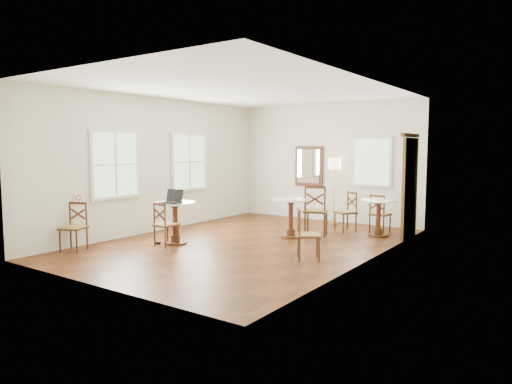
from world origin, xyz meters
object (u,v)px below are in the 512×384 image
cafe_table_mid (291,214)px  chair_near_a (165,224)px  chair_mid_a (316,211)px  chair_back_b (346,212)px  navy_mug (175,200)px  cafe_table_near (175,218)px  power_adapter (157,243)px  floor_lamp (334,168)px  chair_near_b (74,227)px  laptop (173,200)px  chair_mid_b (307,234)px  mouse (176,201)px  water_glass (173,200)px  chair_back_a (380,214)px  cafe_table_back (379,214)px

cafe_table_mid → chair_near_a: chair_near_a is taller
chair_mid_a → chair_back_b: bearing=-131.0°
navy_mug → cafe_table_mid: bearing=50.4°
cafe_table_near → power_adapter: cafe_table_near is taller
chair_back_b → floor_lamp: bearing=163.3°
chair_near_b → chair_back_b: (3.30, 4.71, 0.00)m
laptop → power_adapter: 0.95m
chair_near_a → chair_back_b: 4.12m
power_adapter → chair_near_b: bearing=-122.6°
chair_mid_b → chair_near_a: bearing=69.0°
chair_mid_b → mouse: mouse is taller
cafe_table_mid → chair_mid_a: 0.60m
cafe_table_mid → water_glass: (-1.49, -1.95, 0.37)m
floor_lamp → cafe_table_near: bearing=-110.6°
chair_back_a → mouse: bearing=55.7°
cafe_table_near → cafe_table_mid: (1.54, 1.86, -0.01)m
cafe_table_near → chair_near_b: (-1.10, -1.50, -0.07)m
chair_back_a → floor_lamp: (-1.39, 0.59, 0.96)m
chair_near_a → mouse: size_ratio=8.10×
power_adapter → chair_mid_a: bearing=50.0°
chair_near_b → chair_back_a: chair_near_b is taller
floor_lamp → water_glass: size_ratio=16.44×
floor_lamp → water_glass: 4.39m
chair_near_b → mouse: bearing=30.3°
chair_near_a → cafe_table_back: bearing=-128.0°
chair_back_b → power_adapter: bearing=-93.5°
navy_mug → power_adapter: navy_mug is taller
navy_mug → water_glass: water_glass is taller
mouse → floor_lamp: bearing=68.2°
cafe_table_near → cafe_table_back: cafe_table_near is taller
chair_near_b → navy_mug: navy_mug is taller
chair_near_b → power_adapter: (0.82, 1.28, -0.42)m
chair_near_b → mouse: (1.12, 1.52, 0.41)m
cafe_table_back → chair_near_a: 4.48m
power_adapter → chair_near_a: bearing=-7.6°
chair_near_b → chair_mid_b: chair_near_b is taller
floor_lamp → laptop: size_ratio=3.97×
laptop → water_glass: laptop is taller
chair_near_a → chair_back_a: 4.69m
chair_near_b → power_adapter: chair_near_b is taller
cafe_table_mid → chair_mid_a: bearing=55.8°
water_glass → power_adapter: size_ratio=0.87×
chair_back_a → mouse: (-2.88, -3.40, 0.42)m
cafe_table_mid → chair_mid_a: chair_mid_a is taller
chair_near_b → navy_mug: 1.91m
cafe_table_mid → navy_mug: 2.44m
chair_back_a → chair_back_b: bearing=22.3°
mouse → power_adapter: mouse is taller
chair_back_b → mouse: 3.89m
chair_near_a → chair_mid_b: 2.83m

